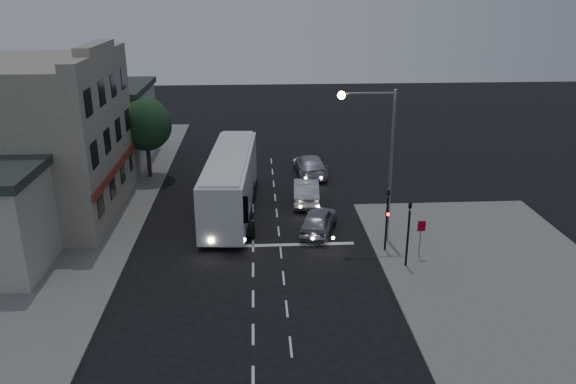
{
  "coord_description": "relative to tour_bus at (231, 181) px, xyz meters",
  "views": [
    {
      "loc": [
        0.31,
        -28.06,
        14.4
      ],
      "look_at": [
        2.25,
        5.1,
        2.2
      ],
      "focal_mm": 35.0,
      "sensor_mm": 36.0,
      "label": 1
    }
  ],
  "objects": [
    {
      "name": "street_tree",
      "position": [
        -6.75,
        7.38,
        2.33
      ],
      "size": [
        4.0,
        4.0,
        6.2
      ],
      "color": "black",
      "rests_on": "sidewalk_far"
    },
    {
      "name": "sidewalk_far",
      "position": [
        -11.54,
        0.36,
        -2.11
      ],
      "size": [
        12.0,
        50.0,
        0.12
      ],
      "primitive_type": "cube",
      "color": "slate",
      "rests_on": "ground"
    },
    {
      "name": "car_suv",
      "position": [
        5.52,
        -3.84,
        -1.39
      ],
      "size": [
        3.08,
        4.88,
        1.55
      ],
      "primitive_type": "imported",
      "rotation": [
        0.0,
        0.0,
        2.84
      ],
      "color": "gray",
      "rests_on": "ground"
    },
    {
      "name": "tour_bus",
      "position": [
        0.0,
        0.0,
        0.0
      ],
      "size": [
        3.51,
        13.2,
        4.01
      ],
      "rotation": [
        0.0,
        0.0,
        -0.06
      ],
      "color": "white",
      "rests_on": "ground"
    },
    {
      "name": "traffic_signal_main",
      "position": [
        9.06,
        -6.87,
        0.25
      ],
      "size": [
        0.25,
        0.35,
        4.1
      ],
      "color": "black",
      "rests_on": "sidewalk_near"
    },
    {
      "name": "car_sedan_a",
      "position": [
        5.21,
        1.36,
        -1.35
      ],
      "size": [
        2.05,
        5.09,
        1.64
      ],
      "primitive_type": "imported",
      "rotation": [
        0.0,
        0.0,
        3.08
      ],
      "color": "silver",
      "rests_on": "ground"
    },
    {
      "name": "main_building",
      "position": [
        -12.5,
        0.36,
        2.99
      ],
      "size": [
        10.12,
        12.0,
        11.0
      ],
      "color": "#A9A087",
      "rests_on": "sidewalk_far"
    },
    {
      "name": "road_markings",
      "position": [
        2.74,
        -4.34,
        -2.16
      ],
      "size": [
        8.0,
        30.55,
        0.01
      ],
      "color": "silver",
      "rests_on": "ground"
    },
    {
      "name": "ground",
      "position": [
        1.46,
        -7.64,
        -2.17
      ],
      "size": [
        120.0,
        120.0,
        0.0
      ],
      "primitive_type": "plane",
      "color": "black"
    },
    {
      "name": "car_sedan_b",
      "position": [
        6.08,
        7.48,
        -1.36
      ],
      "size": [
        2.62,
        5.69,
        1.61
      ],
      "primitive_type": "imported",
      "rotation": [
        0.0,
        0.0,
        3.21
      ],
      "color": "#AFAFBD",
      "rests_on": "ground"
    },
    {
      "name": "regulatory_sign",
      "position": [
        10.76,
        -7.88,
        -0.57
      ],
      "size": [
        0.45,
        0.12,
        2.2
      ],
      "color": "slate",
      "rests_on": "sidewalk_near"
    },
    {
      "name": "streetlight",
      "position": [
        8.8,
        -5.44,
        3.57
      ],
      "size": [
        3.32,
        0.44,
        9.0
      ],
      "color": "slate",
      "rests_on": "sidewalk_near"
    },
    {
      "name": "low_building_north",
      "position": [
        -12.04,
        12.36,
        1.22
      ],
      "size": [
        9.4,
        9.4,
        6.5
      ],
      "color": "#BBB7AE",
      "rests_on": "sidewalk_far"
    },
    {
      "name": "sidewalk_near",
      "position": [
        14.46,
        -11.64,
        -2.11
      ],
      "size": [
        12.0,
        24.0,
        0.12
      ],
      "primitive_type": "cube",
      "color": "slate",
      "rests_on": "ground"
    },
    {
      "name": "traffic_signal_side",
      "position": [
        9.76,
        -8.84,
        0.25
      ],
      "size": [
        0.18,
        0.15,
        4.1
      ],
      "color": "black",
      "rests_on": "sidewalk_near"
    }
  ]
}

